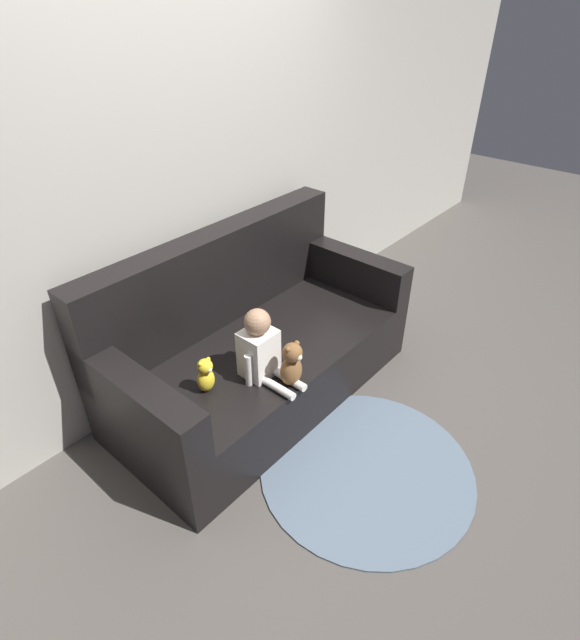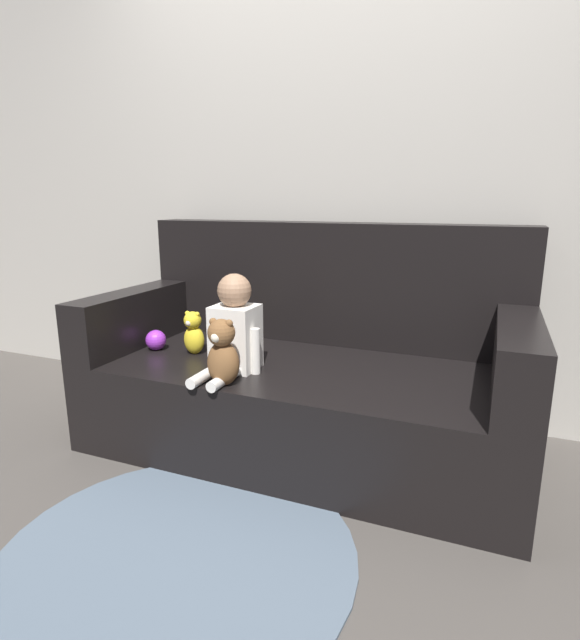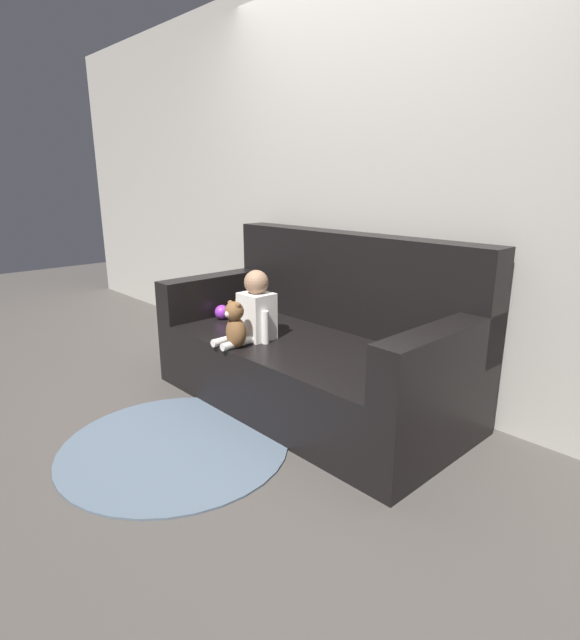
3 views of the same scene
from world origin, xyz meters
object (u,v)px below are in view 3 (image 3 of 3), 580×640
(teddy_bear_brown, at_px, (235,325))
(couch, at_px, (317,349))
(toy_ball, at_px, (222,312))
(plush_toy_side, at_px, (242,310))
(person_baby, at_px, (255,310))

(teddy_bear_brown, bearing_deg, couch, 68.82)
(couch, distance_m, toy_ball, 0.75)
(teddy_bear_brown, bearing_deg, toy_ball, 151.63)
(couch, relative_size, plush_toy_side, 9.26)
(teddy_bear_brown, xyz_separation_m, toy_ball, (-0.53, 0.29, -0.08))
(couch, distance_m, person_baby, 0.44)
(couch, distance_m, teddy_bear_brown, 0.54)
(person_baby, relative_size, toy_ball, 4.21)
(plush_toy_side, xyz_separation_m, toy_ball, (-0.20, -0.02, -0.05))
(person_baby, distance_m, teddy_bear_brown, 0.19)
(person_baby, xyz_separation_m, teddy_bear_brown, (0.05, -0.18, -0.04))
(person_baby, relative_size, plush_toy_side, 2.00)
(person_baby, relative_size, teddy_bear_brown, 1.53)
(person_baby, height_order, toy_ball, person_baby)
(couch, relative_size, teddy_bear_brown, 7.09)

